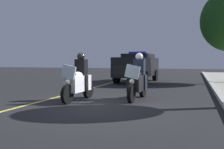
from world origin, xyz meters
TOP-DOWN VIEW (x-y plane):
  - ground_plane at (0.00, 0.00)m, footprint 80.00×80.00m
  - lane_stripe_center at (0.00, -2.11)m, footprint 48.00×0.12m
  - police_motorcycle_lead_left at (-0.65, -0.92)m, footprint 2.14×0.61m
  - police_motorcycle_lead_right at (-1.52, 1.03)m, footprint 2.14×0.61m
  - police_suv at (-9.29, -0.69)m, footprint 5.02×2.33m

SIDE VIEW (x-z plane):
  - ground_plane at x=0.00m, z-range 0.00..0.00m
  - lane_stripe_center at x=0.00m, z-range 0.00..0.01m
  - police_motorcycle_lead_left at x=-0.65m, z-range -0.16..1.56m
  - police_motorcycle_lead_right at x=-1.52m, z-range -0.16..1.56m
  - police_suv at x=-9.29m, z-range 0.04..2.09m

